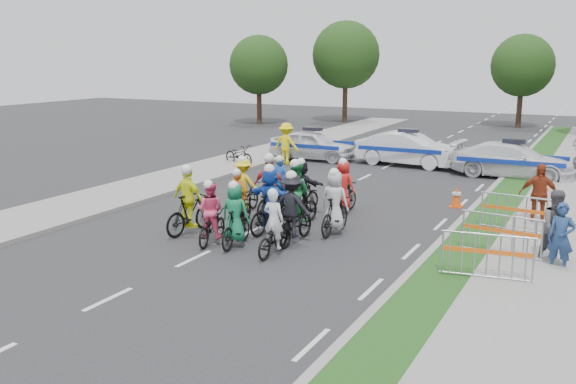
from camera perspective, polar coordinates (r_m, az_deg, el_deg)
The scene contains 35 objects.
ground at distance 15.98m, azimuth -8.39°, elevation -5.90°, with size 90.00×90.00×0.00m, color #28282B.
curb_right at distance 18.40m, azimuth 14.17°, elevation -3.54°, with size 0.20×60.00×0.12m, color gray.
grass_strip at distance 18.27m, azimuth 16.31°, elevation -3.79°, with size 1.20×60.00×0.11m, color #204D19.
sidewalk_right at distance 18.05m, azimuth 21.93°, elevation -4.35°, with size 2.40×60.00×0.13m, color gray.
sidewalk_left at distance 23.69m, azimuth -14.27°, elevation -0.06°, with size 3.00×60.00×0.13m, color gray.
rider_0 at distance 15.98m, azimuth -1.21°, elevation -3.63°, with size 0.59×1.68×1.71m.
rider_1 at distance 16.66m, azimuth -4.68°, elevation -2.58°, with size 0.79×1.73×1.77m.
rider_2 at distance 17.04m, azimuth -6.86°, elevation -2.45°, with size 0.90×1.77×1.73m.
rider_3 at distance 18.01m, azimuth -8.76°, elevation -1.36°, with size 1.04×1.93×1.98m.
rider_4 at distance 16.94m, azimuth 0.40°, elevation -2.06°, with size 1.12×1.96×1.97m.
rider_5 at distance 17.85m, azimuth -1.55°, elevation -1.10°, with size 1.63×1.94×1.98m.
rider_6 at distance 18.72m, azimuth -4.40°, elevation -1.32°, with size 0.83×1.75×1.71m.
rider_7 at distance 17.82m, azimuth 4.17°, elevation -1.47°, with size 0.79×1.80×1.88m.
rider_8 at distance 18.59m, azimuth 0.74°, elevation -0.85°, with size 1.02×2.05×2.00m.
rider_9 at distance 19.32m, azimuth -1.58°, elevation -0.22°, with size 1.06×1.99×2.05m.
rider_10 at distance 20.19m, azimuth -3.94°, elevation 0.10°, with size 1.05×1.83×1.84m.
rider_11 at distance 19.97m, azimuth 1.24°, elevation 0.12°, with size 1.49×1.77×1.80m.
rider_12 at distance 21.00m, azimuth -0.64°, elevation 0.20°, with size 0.69×1.72×1.72m.
rider_13 at distance 20.20m, azimuth 4.93°, elevation 0.03°, with size 0.80×1.73×1.78m.
police_car_0 at distance 30.55m, azimuth 2.20°, elevation 4.18°, with size 1.65×4.10×1.40m, color white.
police_car_1 at distance 29.37m, azimuth 10.59°, elevation 3.78°, with size 1.60×4.58×1.51m, color white.
police_car_2 at distance 27.62m, azimuth 19.37°, elevation 2.66°, with size 1.97×4.84×1.40m, color white.
spectator_0 at distance 15.95m, azimuth 23.09°, elevation -3.74°, with size 0.59×0.39×1.63m, color navy.
spectator_1 at distance 16.43m, azimuth 22.80°, elevation -2.95°, with size 0.88×0.69×1.81m, color #505054.
spectator_2 at distance 19.93m, azimuth 21.38°, elevation -0.25°, with size 1.09×0.45×1.86m, color maroon.
marshal_hiviz at distance 29.26m, azimuth -0.15°, elevation 4.33°, with size 1.22×0.70×1.89m, color yellow.
barrier_0 at distance 14.68m, azimuth 17.26°, elevation -5.67°, with size 2.00×0.50×1.12m, color #A5A8AD, non-canonical shape.
barrier_1 at distance 16.48m, azimuth 18.42°, elevation -3.82°, with size 2.00×0.50×1.12m, color #A5A8AD, non-canonical shape.
barrier_2 at distance 18.83m, azimuth 19.58°, elevation -1.95°, with size 2.00×0.50×1.12m, color #A5A8AD, non-canonical shape.
cone_0 at distance 21.75m, azimuth 14.75°, elevation -0.41°, with size 0.40×0.40×0.70m.
cone_1 at distance 24.73m, azimuth 21.85°, elevation 0.59°, with size 0.40×0.40×0.70m.
parked_bike at distance 29.12m, azimuth -4.39°, elevation 3.31°, with size 0.62×1.79×0.94m, color black.
tree_0 at distance 46.39m, azimuth -2.60°, elevation 11.20°, with size 4.20×4.20×6.30m.
tree_3 at distance 47.81m, azimuth 5.16°, elevation 12.04°, with size 4.90×4.90×7.35m.
tree_4 at distance 46.72m, azimuth 20.12°, elevation 10.50°, with size 4.20×4.20×6.30m.
Camera 1 is at (8.90, -12.34, 4.90)m, focal length 40.00 mm.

